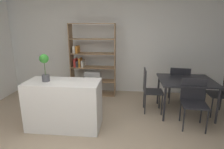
% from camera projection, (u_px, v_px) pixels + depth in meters
% --- Properties ---
extents(ground_plane, '(9.34, 9.34, 0.00)m').
position_uv_depth(ground_plane, '(88.00, 148.00, 2.97)').
color(ground_plane, tan).
extents(back_partition, '(6.79, 0.06, 2.76)m').
position_uv_depth(back_partition, '(108.00, 44.00, 5.26)').
color(back_partition, white).
rests_on(back_partition, ground_plane).
extents(kitchen_island, '(1.35, 0.62, 0.91)m').
position_uv_depth(kitchen_island, '(64.00, 105.00, 3.50)').
color(kitchen_island, white).
rests_on(kitchen_island, ground_plane).
extents(potted_plant_on_island, '(0.16, 0.16, 0.50)m').
position_uv_depth(potted_plant_on_island, '(45.00, 65.00, 3.32)').
color(potted_plant_on_island, '#4C4C51').
rests_on(potted_plant_on_island, kitchen_island).
extents(open_bookshelf, '(1.22, 0.33, 1.95)m').
position_uv_depth(open_bookshelf, '(91.00, 64.00, 5.08)').
color(open_bookshelf, '#997551').
rests_on(open_bookshelf, ground_plane).
extents(dining_table, '(1.14, 1.00, 0.77)m').
position_uv_depth(dining_table, '(186.00, 83.00, 4.01)').
color(dining_table, '#232328').
rests_on(dining_table, ground_plane).
extents(dining_chair_far, '(0.52, 0.52, 0.93)m').
position_uv_depth(dining_chair_far, '(179.00, 82.00, 4.54)').
color(dining_chair_far, '#232328').
rests_on(dining_chair_far, ground_plane).
extents(dining_chair_island_side, '(0.42, 0.41, 0.98)m').
position_uv_depth(dining_chair_island_side, '(149.00, 87.00, 4.11)').
color(dining_chair_island_side, '#232328').
rests_on(dining_chair_island_side, ground_plane).
extents(dining_chair_near, '(0.50, 0.50, 0.91)m').
position_uv_depth(dining_chair_near, '(194.00, 98.00, 3.55)').
color(dining_chair_near, '#232328').
rests_on(dining_chair_near, ground_plane).
extents(dining_chair_window_side, '(0.42, 0.46, 0.94)m').
position_uv_depth(dining_chair_window_side, '(224.00, 90.00, 3.97)').
color(dining_chair_window_side, '#232328').
rests_on(dining_chair_window_side, ground_plane).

